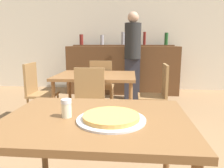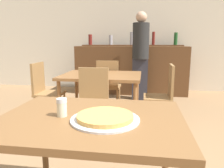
% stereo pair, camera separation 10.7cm
% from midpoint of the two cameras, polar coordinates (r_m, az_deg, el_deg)
% --- Properties ---
extents(wall_back, '(8.00, 0.05, 2.80)m').
position_cam_midpoint_polar(wall_back, '(5.70, 2.51, 12.80)').
color(wall_back, silver).
rests_on(wall_back, ground_plane).
extents(dining_table_near, '(1.13, 0.86, 0.76)m').
position_cam_midpoint_polar(dining_table_near, '(1.39, -6.42, -11.67)').
color(dining_table_near, brown).
rests_on(dining_table_near, ground_plane).
extents(dining_table_far, '(1.16, 0.89, 0.74)m').
position_cam_midpoint_polar(dining_table_far, '(3.26, -5.14, 1.22)').
color(dining_table_far, brown).
rests_on(dining_table_far, ground_plane).
extents(bar_counter, '(2.60, 0.56, 1.12)m').
position_cam_midpoint_polar(bar_counter, '(5.24, 2.18, 3.73)').
color(bar_counter, brown).
rests_on(bar_counter, ground_plane).
extents(bar_back_shelf, '(2.39, 0.24, 0.33)m').
position_cam_midpoint_polar(bar_back_shelf, '(5.34, 2.18, 10.60)').
color(bar_back_shelf, brown).
rests_on(bar_back_shelf, bar_counter).
extents(chair_far_side_front, '(0.40, 0.40, 0.90)m').
position_cam_midpoint_polar(chair_far_side_front, '(2.71, -7.37, -4.34)').
color(chair_far_side_front, olive).
rests_on(chair_far_side_front, ground_plane).
extents(chair_far_side_back, '(0.40, 0.40, 0.90)m').
position_cam_midpoint_polar(chair_far_side_back, '(3.88, -3.51, 0.39)').
color(chair_far_side_back, olive).
rests_on(chair_far_side_back, ground_plane).
extents(chair_far_side_left, '(0.40, 0.40, 0.90)m').
position_cam_midpoint_polar(chair_far_side_left, '(3.56, -19.72, -1.19)').
color(chair_far_side_left, olive).
rests_on(chair_far_side_left, ground_plane).
extents(chair_far_side_right, '(0.40, 0.40, 0.90)m').
position_cam_midpoint_polar(chair_far_side_right, '(3.25, 10.96, -1.84)').
color(chair_far_side_right, olive).
rests_on(chair_far_side_right, ground_plane).
extents(pizza_tray, '(0.40, 0.40, 0.04)m').
position_cam_midpoint_polar(pizza_tray, '(1.29, -2.62, -8.85)').
color(pizza_tray, silver).
rests_on(pizza_tray, dining_table_near).
extents(cheese_shaker, '(0.06, 0.06, 0.11)m').
position_cam_midpoint_polar(cheese_shaker, '(1.37, -14.03, -6.14)').
color(cheese_shaker, beige).
rests_on(cheese_shaker, dining_table_near).
extents(person_standing, '(0.34, 0.34, 1.82)m').
position_cam_midpoint_polar(person_standing, '(4.61, 4.72, 8.16)').
color(person_standing, '#2D2D38').
rests_on(person_standing, ground_plane).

